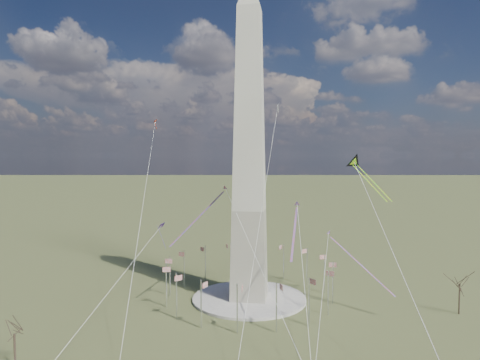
# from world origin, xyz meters

# --- Properties ---
(ground) EXTENTS (2000.00, 2000.00, 0.00)m
(ground) POSITION_xyz_m (0.00, 0.00, 0.00)
(ground) COLOR #46542A
(ground) RESTS_ON ground
(plaza) EXTENTS (36.00, 36.00, 0.80)m
(plaza) POSITION_xyz_m (0.00, 0.00, 0.40)
(plaza) COLOR beige
(plaza) RESTS_ON ground
(washington_monument) EXTENTS (15.56, 15.56, 100.00)m
(washington_monument) POSITION_xyz_m (0.00, 0.00, 47.95)
(washington_monument) COLOR #A79C8C
(washington_monument) RESTS_ON plaza
(flagpole_ring) EXTENTS (54.40, 54.40, 13.00)m
(flagpole_ring) POSITION_xyz_m (-0.00, -0.00, 7.27)
(flagpole_ring) COLOR silver
(flagpole_ring) RESTS_ON ground
(tree_near) EXTENTS (7.70, 7.70, 13.47)m
(tree_near) POSITION_xyz_m (61.48, -3.86, 9.60)
(tree_near) COLOR #4A3B2D
(tree_near) RESTS_ON ground
(tree_far) EXTENTS (6.17, 6.17, 10.80)m
(tree_far) POSITION_xyz_m (-45.30, -49.79, 7.68)
(tree_far) COLOR #4A3B2D
(tree_far) RESTS_ON ground
(kite_delta_black) EXTENTS (12.94, 16.04, 13.94)m
(kite_delta_black) POSITION_xyz_m (33.26, 5.98, 42.85)
(kite_delta_black) COLOR black
(kite_delta_black) RESTS_ON ground
(kite_diamond_purple) EXTENTS (2.52, 3.25, 9.49)m
(kite_diamond_purple) POSITION_xyz_m (-31.84, 9.38, 20.45)
(kite_diamond_purple) COLOR #351562
(kite_diamond_purple) RESTS_ON ground
(kite_streamer_left) EXTENTS (2.52, 20.10, 13.79)m
(kite_streamer_left) POSITION_xyz_m (14.44, -10.62, 26.44)
(kite_streamer_left) COLOR #FF5828
(kite_streamer_left) RESTS_ON ground
(kite_streamer_mid) EXTENTS (14.33, 21.67, 16.96)m
(kite_streamer_mid) POSITION_xyz_m (-13.30, 0.32, 29.48)
(kite_streamer_mid) COLOR #FF5828
(kite_streamer_mid) RESTS_ON ground
(kite_streamer_right) EXTENTS (18.81, 15.85, 15.97)m
(kite_streamer_right) POSITION_xyz_m (30.78, -1.15, 16.04)
(kite_streamer_right) COLOR #FF5828
(kite_streamer_right) RESTS_ON ground
(kite_small_red) EXTENTS (1.33, 1.96, 4.14)m
(kite_small_red) POSITION_xyz_m (-43.31, 37.22, 59.45)
(kite_small_red) COLOR red
(kite_small_red) RESTS_ON ground
(kite_small_white) EXTENTS (1.03, 1.67, 3.84)m
(kite_small_white) POSITION_xyz_m (6.21, 50.09, 66.77)
(kite_small_white) COLOR white
(kite_small_white) RESTS_ON ground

